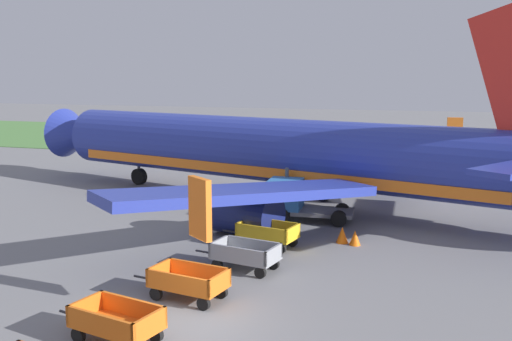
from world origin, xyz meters
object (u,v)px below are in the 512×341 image
object	(u,v)px
airplane	(284,153)
service_truck_beside_carts	(295,199)
baggage_cart_second_in_row	(116,322)
baggage_cart_far_end	(267,233)
traffic_cone_mid_apron	(355,238)
traffic_cone_near_plane	(342,235)
baggage_cart_third_in_row	(188,282)
baggage_cart_fourth_in_row	(245,255)

from	to	relation	value
airplane	service_truck_beside_carts	distance (m)	4.03
airplane	baggage_cart_second_in_row	size ratio (longest dim) A/B	10.23
airplane	baggage_cart_far_end	distance (m)	8.74
traffic_cone_mid_apron	airplane	bearing A→B (deg)	126.65
airplane	baggage_cart_far_end	bearing A→B (deg)	-79.98
traffic_cone_near_plane	baggage_cart_third_in_row	bearing A→B (deg)	-115.33
traffic_cone_mid_apron	baggage_cart_third_in_row	bearing A→B (deg)	-119.19
baggage_cart_far_end	traffic_cone_near_plane	distance (m)	3.44
baggage_cart_second_in_row	service_truck_beside_carts	world-z (taller)	service_truck_beside_carts
airplane	baggage_cart_fourth_in_row	xyz separation A→B (m)	(1.50, -11.43, -2.45)
baggage_cart_second_in_row	baggage_cart_fourth_in_row	xyz separation A→B (m)	(1.50, 6.89, 0.00)
baggage_cart_far_end	traffic_cone_near_plane	size ratio (longest dim) A/B	4.98
baggage_cart_third_in_row	service_truck_beside_carts	size ratio (longest dim) A/B	0.81
airplane	baggage_cart_third_in_row	size ratio (longest dim) A/B	10.24
baggage_cart_second_in_row	baggage_cart_fourth_in_row	bearing A→B (deg)	77.76
traffic_cone_near_plane	baggage_cart_second_in_row	bearing A→B (deg)	-110.99
service_truck_beside_carts	traffic_cone_near_plane	distance (m)	4.65
baggage_cart_second_in_row	baggage_cart_far_end	bearing A→B (deg)	81.79
traffic_cone_near_plane	traffic_cone_mid_apron	bearing A→B (deg)	-16.60
baggage_cart_far_end	traffic_cone_mid_apron	world-z (taller)	baggage_cart_far_end
baggage_cart_far_end	baggage_cart_second_in_row	bearing A→B (deg)	-98.21
baggage_cart_far_end	baggage_cart_third_in_row	bearing A→B (deg)	-97.25
baggage_cart_second_in_row	service_truck_beside_carts	distance (m)	15.17
baggage_cart_fourth_in_row	service_truck_beside_carts	size ratio (longest dim) A/B	0.81
traffic_cone_mid_apron	baggage_cart_fourth_in_row	bearing A→B (deg)	-127.88
airplane	service_truck_beside_carts	world-z (taller)	airplane
baggage_cart_third_in_row	baggage_cart_far_end	bearing A→B (deg)	82.75
baggage_cart_third_in_row	traffic_cone_near_plane	xyz separation A→B (m)	(3.86, 8.15, -0.24)
service_truck_beside_carts	traffic_cone_mid_apron	bearing A→B (deg)	-44.67
baggage_cart_fourth_in_row	baggage_cart_far_end	world-z (taller)	same
baggage_cart_second_in_row	traffic_cone_mid_apron	xyz separation A→B (m)	(5.07, 11.49, -0.27)
service_truck_beside_carts	traffic_cone_near_plane	xyz separation A→B (m)	(3.05, -3.43, -0.74)
baggage_cart_third_in_row	traffic_cone_near_plane	distance (m)	9.02
airplane	baggage_cart_third_in_row	distance (m)	15.01
service_truck_beside_carts	traffic_cone_near_plane	world-z (taller)	service_truck_beside_carts
baggage_cart_third_in_row	service_truck_beside_carts	bearing A→B (deg)	86.02
airplane	baggage_cart_third_in_row	bearing A→B (deg)	-87.57
baggage_cart_third_in_row	baggage_cart_far_end	world-z (taller)	same
airplane	baggage_cart_third_in_row	xyz separation A→B (m)	(0.63, -14.80, -2.45)
airplane	traffic_cone_mid_apron	size ratio (longest dim) A/B	55.73
baggage_cart_second_in_row	service_truck_beside_carts	bearing A→B (deg)	84.61
baggage_cart_second_in_row	airplane	bearing A→B (deg)	90.03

